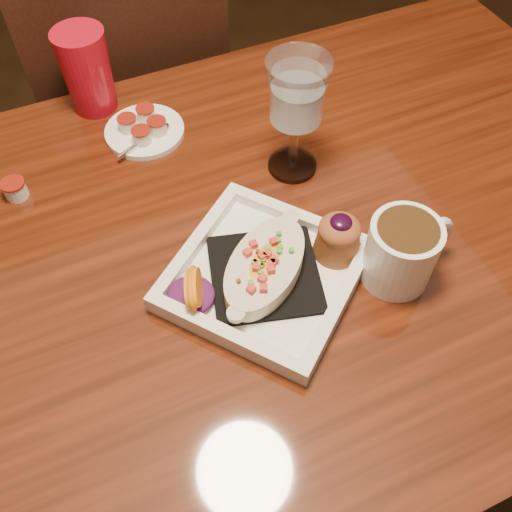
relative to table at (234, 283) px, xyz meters
name	(u,v)px	position (x,y,z in m)	size (l,w,h in m)	color
floor	(242,425)	(0.00, 0.00, -0.65)	(7.00, 7.00, 0.00)	black
table	(234,283)	(0.00, 0.00, 0.00)	(1.50, 0.90, 0.75)	maroon
chair_far	(136,119)	(0.00, 0.63, -0.15)	(0.42, 0.42, 0.93)	black
plate	(274,267)	(0.03, -0.07, 0.12)	(0.34, 0.34, 0.08)	white
coffee_mug	(403,250)	(0.20, -0.14, 0.15)	(0.14, 0.10, 0.10)	white
goblet	(297,98)	(0.15, 0.11, 0.24)	(0.10, 0.10, 0.20)	silver
saucer	(144,130)	(-0.04, 0.29, 0.11)	(0.14, 0.14, 0.09)	white
creamer_loose	(15,189)	(-0.27, 0.23, 0.11)	(0.04, 0.04, 0.03)	silver
red_tumbler	(87,71)	(-0.10, 0.40, 0.17)	(0.09, 0.09, 0.15)	red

